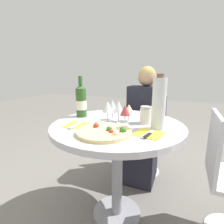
{
  "coord_description": "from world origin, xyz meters",
  "views": [
    {
      "loc": [
        0.41,
        -1.09,
        1.09
      ],
      "look_at": [
        -0.0,
        -0.09,
        0.84
      ],
      "focal_mm": 28.0,
      "sensor_mm": 36.0,
      "label": 1
    }
  ],
  "objects": [
    {
      "name": "wine_bottle",
      "position": [
        -0.33,
        0.07,
        0.87
      ],
      "size": [
        0.08,
        0.08,
        0.32
      ],
      "color": "#2D5623",
      "rests_on": "dining_table"
    },
    {
      "name": "pizza_large",
      "position": [
        0.01,
        -0.22,
        0.76
      ],
      "size": [
        0.32,
        0.32,
        0.05
      ],
      "color": "#E5C17F",
      "rests_on": "dining_table"
    },
    {
      "name": "ground_plane",
      "position": [
        0.0,
        0.0,
        0.0
      ],
      "size": [
        12.0,
        12.0,
        0.0
      ],
      "primitive_type": "plane",
      "color": "slate",
      "rests_on": "ground"
    },
    {
      "name": "wine_glass_back_right",
      "position": [
        0.06,
        0.08,
        0.83
      ],
      "size": [
        0.07,
        0.07,
        0.12
      ],
      "color": "silver",
      "rests_on": "dining_table"
    },
    {
      "name": "seated_diner",
      "position": [
        0.05,
        0.62,
        0.51
      ],
      "size": [
        0.36,
        0.45,
        1.15
      ],
      "rotation": [
        0.0,
        0.0,
        3.14
      ],
      "color": "black",
      "rests_on": "ground_plane"
    },
    {
      "name": "wine_glass_center",
      "position": [
        -0.01,
        0.04,
        0.85
      ],
      "size": [
        0.08,
        0.08,
        0.15
      ],
      "color": "silver",
      "rests_on": "dining_table"
    },
    {
      "name": "wine_glass_back_left",
      "position": [
        -0.07,
        0.08,
        0.85
      ],
      "size": [
        0.07,
        0.07,
        0.15
      ],
      "color": "silver",
      "rests_on": "dining_table"
    },
    {
      "name": "dining_table",
      "position": [
        0.0,
        0.0,
        0.62
      ],
      "size": [
        0.91,
        0.91,
        0.74
      ],
      "color": "gray",
      "rests_on": "ground_plane"
    },
    {
      "name": "place_setting_left",
      "position": [
        -0.23,
        -0.15,
        0.75
      ],
      "size": [
        0.15,
        0.19,
        0.01
      ],
      "color": "yellow",
      "rests_on": "dining_table"
    },
    {
      "name": "wine_glass_front_right",
      "position": [
        0.06,
        -0.01,
        0.84
      ],
      "size": [
        0.07,
        0.07,
        0.14
      ],
      "color": "silver",
      "rests_on": "dining_table"
    },
    {
      "name": "sugar_shaker",
      "position": [
        0.18,
        0.08,
        0.8
      ],
      "size": [
        0.08,
        0.08,
        0.12
      ],
      "color": "silver",
      "rests_on": "dining_table"
    },
    {
      "name": "chair_behind_diner",
      "position": [
        0.05,
        0.76,
        0.41
      ],
      "size": [
        0.39,
        0.39,
        0.84
      ],
      "rotation": [
        0.0,
        0.0,
        3.14
      ],
      "color": "silver",
      "rests_on": "ground_plane"
    },
    {
      "name": "place_setting_right",
      "position": [
        0.24,
        -0.13,
        0.75
      ],
      "size": [
        0.18,
        0.19,
        0.01
      ],
      "color": "yellow",
      "rests_on": "dining_table"
    },
    {
      "name": "wine_glass_front_left",
      "position": [
        -0.07,
        -0.01,
        0.86
      ],
      "size": [
        0.08,
        0.08,
        0.15
      ],
      "color": "silver",
      "rests_on": "dining_table"
    },
    {
      "name": "tall_carafe",
      "position": [
        0.27,
        -0.01,
        0.9
      ],
      "size": [
        0.08,
        0.08,
        0.34
      ],
      "color": "silver",
      "rests_on": "dining_table"
    }
  ]
}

